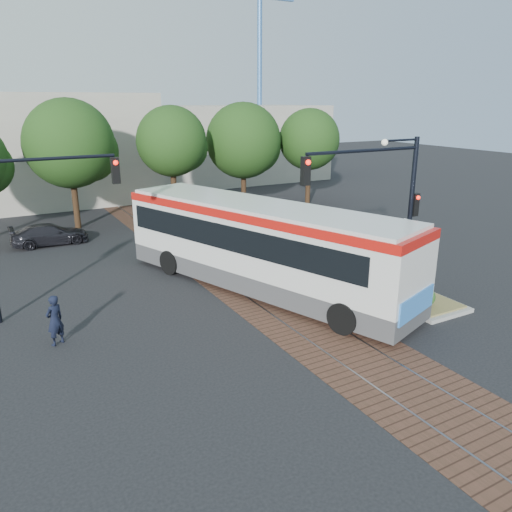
# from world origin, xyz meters

# --- Properties ---
(ground) EXTENTS (120.00, 120.00, 0.00)m
(ground) POSITION_xyz_m (0.00, 0.00, 0.00)
(ground) COLOR black
(ground) RESTS_ON ground
(trackbed) EXTENTS (3.60, 40.00, 0.02)m
(trackbed) POSITION_xyz_m (0.00, 4.00, 0.01)
(trackbed) COLOR #503124
(trackbed) RESTS_ON ground
(tree_row) EXTENTS (26.40, 5.60, 7.67)m
(tree_row) POSITION_xyz_m (1.21, 16.42, 4.85)
(tree_row) COLOR #382314
(tree_row) RESTS_ON ground
(warehouses) EXTENTS (40.00, 13.00, 8.00)m
(warehouses) POSITION_xyz_m (-0.53, 28.75, 3.81)
(warehouses) COLOR #ADA899
(warehouses) RESTS_ON ground
(crane) EXTENTS (8.00, 0.50, 18.00)m
(crane) POSITION_xyz_m (18.00, 34.00, 10.88)
(crane) COLOR #3F72B2
(crane) RESTS_ON ground
(city_bus) EXTENTS (7.13, 13.56, 3.59)m
(city_bus) POSITION_xyz_m (0.18, 2.40, 2.00)
(city_bus) COLOR #414143
(city_bus) RESTS_ON ground
(traffic_island) EXTENTS (2.20, 5.20, 1.13)m
(traffic_island) POSITION_xyz_m (4.82, -0.90, 0.33)
(traffic_island) COLOR gray
(traffic_island) RESTS_ON ground
(signal_pole_main) EXTENTS (5.49, 0.46, 6.00)m
(signal_pole_main) POSITION_xyz_m (3.86, -0.81, 4.16)
(signal_pole_main) COLOR black
(signal_pole_main) RESTS_ON ground
(signal_pole_left) EXTENTS (4.99, 0.34, 6.00)m
(signal_pole_left) POSITION_xyz_m (-8.37, 4.00, 3.86)
(signal_pole_left) COLOR black
(signal_pole_left) RESTS_ON ground
(officer) EXTENTS (0.73, 0.66, 1.68)m
(officer) POSITION_xyz_m (-7.96, 1.25, 0.84)
(officer) COLOR black
(officer) RESTS_ON ground
(parked_car) EXTENTS (3.96, 1.62, 1.15)m
(parked_car) POSITION_xyz_m (-6.50, 13.68, 0.57)
(parked_car) COLOR black
(parked_car) RESTS_ON ground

